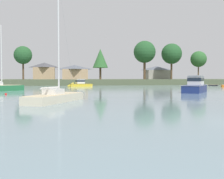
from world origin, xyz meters
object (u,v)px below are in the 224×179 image
(sailboat_skyblue, at_px, (0,87))
(cruiser_navy, at_px, (196,88))
(sailboat_cream, at_px, (56,99))
(mooring_buoy_yellow, at_px, (62,95))
(cruiser_yellow, at_px, (78,85))
(dinghy_black, at_px, (213,85))
(mooring_buoy_red, at_px, (6,94))

(sailboat_skyblue, bearing_deg, cruiser_navy, -37.87)
(cruiser_navy, relative_size, sailboat_cream, 0.71)
(sailboat_skyblue, height_order, mooring_buoy_yellow, sailboat_skyblue)
(sailboat_skyblue, bearing_deg, cruiser_yellow, 10.92)
(dinghy_black, bearing_deg, cruiser_navy, -124.40)
(cruiser_navy, xyz_separation_m, sailboat_cream, (-24.15, -16.12, -0.43))
(sailboat_cream, height_order, cruiser_yellow, sailboat_cream)
(cruiser_yellow, bearing_deg, mooring_buoy_yellow, -96.38)
(mooring_buoy_yellow, bearing_deg, cruiser_navy, 13.74)
(dinghy_black, xyz_separation_m, cruiser_yellow, (-44.58, -2.63, 0.40))
(dinghy_black, distance_m, mooring_buoy_red, 69.74)
(mooring_buoy_red, bearing_deg, sailboat_cream, -61.42)
(mooring_buoy_yellow, bearing_deg, sailboat_cream, -93.79)
(sailboat_skyblue, bearing_deg, mooring_buoy_red, -76.61)
(dinghy_black, height_order, cruiser_yellow, cruiser_yellow)
(sailboat_cream, height_order, mooring_buoy_yellow, sailboat_cream)
(cruiser_yellow, height_order, sailboat_skyblue, sailboat_skyblue)
(sailboat_cream, height_order, mooring_buoy_red, sailboat_cream)
(mooring_buoy_red, bearing_deg, mooring_buoy_yellow, -23.98)
(dinghy_black, bearing_deg, sailboat_skyblue, -174.20)
(cruiser_navy, distance_m, sailboat_skyblue, 50.23)
(sailboat_cream, relative_size, sailboat_skyblue, 1.51)
(sailboat_cream, relative_size, mooring_buoy_red, 34.27)
(sailboat_cream, distance_m, mooring_buoy_red, 16.06)
(cruiser_navy, height_order, mooring_buoy_red, cruiser_navy)
(sailboat_cream, xyz_separation_m, mooring_buoy_red, (-7.68, 14.10, -0.22))
(dinghy_black, relative_size, sailboat_skyblue, 0.32)
(dinghy_black, height_order, mooring_buoy_yellow, mooring_buoy_yellow)
(dinghy_black, bearing_deg, mooring_buoy_red, -145.52)
(dinghy_black, distance_m, mooring_buoy_yellow, 65.41)
(cruiser_navy, distance_m, dinghy_black, 45.41)
(cruiser_navy, bearing_deg, dinghy_black, 55.60)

